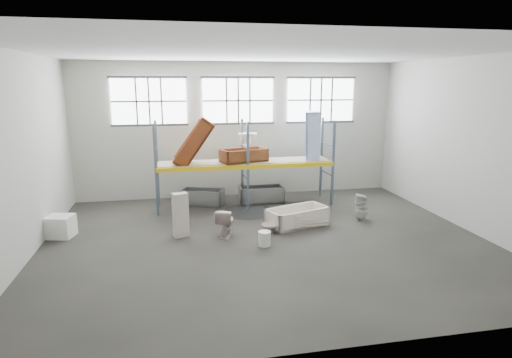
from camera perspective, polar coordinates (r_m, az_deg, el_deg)
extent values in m
cube|color=#44413A|center=(11.81, 1.41, -8.47)|extent=(12.00, 10.00, 0.10)
cube|color=silver|center=(11.04, 1.56, 17.03)|extent=(12.00, 10.00, 0.10)
cube|color=#B6B5A8|center=(16.07, -2.44, 6.60)|extent=(12.00, 0.10, 5.00)
cube|color=#A2A196|center=(6.41, 11.29, -3.16)|extent=(12.00, 0.10, 5.00)
cube|color=#A6A69B|center=(11.48, -29.51, 2.44)|extent=(0.10, 10.00, 5.00)
cube|color=#B4B4A7|center=(13.77, 26.95, 4.18)|extent=(0.10, 10.00, 5.00)
cube|color=white|center=(15.72, -14.21, 10.11)|extent=(2.60, 0.04, 1.60)
cube|color=white|center=(15.88, -2.42, 10.50)|extent=(2.60, 0.04, 1.60)
cube|color=white|center=(16.66, 8.71, 10.48)|extent=(2.60, 0.04, 1.60)
cube|color=slate|center=(13.93, -13.34, 1.13)|extent=(0.08, 0.08, 3.00)
cube|color=slate|center=(15.11, -13.18, 2.03)|extent=(0.08, 0.08, 3.00)
cube|color=slate|center=(14.12, -1.09, 1.63)|extent=(0.08, 0.08, 3.00)
cube|color=slate|center=(15.28, -1.87, 2.49)|extent=(0.08, 0.08, 3.00)
cube|color=slate|center=(14.92, 10.34, 2.03)|extent=(0.08, 0.08, 3.00)
cube|color=slate|center=(16.03, 8.79, 2.83)|extent=(0.08, 0.08, 3.00)
cube|color=yellow|center=(14.12, -1.09, 1.63)|extent=(6.00, 0.10, 0.14)
cube|color=yellow|center=(15.28, -1.87, 2.49)|extent=(6.00, 0.10, 0.14)
cube|color=gray|center=(14.68, -1.50, 2.38)|extent=(5.90, 1.10, 0.03)
cylinder|color=black|center=(14.30, -0.92, -4.42)|extent=(1.80, 1.80, 0.00)
cube|color=beige|center=(12.48, 5.15, -5.72)|extent=(0.41, 0.25, 0.37)
imported|color=#C1AFA4|center=(12.34, 1.80, -6.49)|extent=(0.59, 0.59, 0.16)
imported|color=beige|center=(12.05, -4.10, -5.80)|extent=(0.69, 0.89, 0.80)
cube|color=beige|center=(12.07, -10.13, -4.79)|extent=(0.47, 0.38, 1.26)
imported|color=silver|center=(13.73, 14.04, -3.70)|extent=(0.49, 0.48, 0.85)
imported|color=white|center=(14.33, -1.12, 4.21)|extent=(0.70, 0.58, 0.55)
cylinder|color=white|center=(11.36, 1.15, -8.02)|extent=(0.39, 0.39, 0.39)
cube|color=white|center=(13.16, -24.89, -5.81)|extent=(0.83, 0.76, 0.61)
cube|color=silver|center=(13.45, -25.22, -5.79)|extent=(0.64, 0.64, 0.46)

